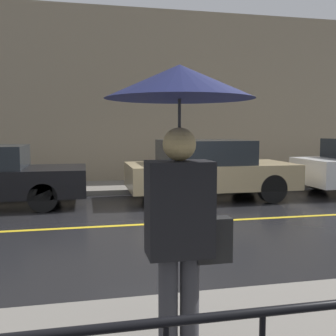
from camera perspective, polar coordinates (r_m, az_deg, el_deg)
ground_plane at (r=7.39m, az=-1.15°, el=-8.09°), size 80.00×80.00×0.00m
sidewalk_far at (r=11.67m, az=-5.27°, el=-2.71°), size 28.00×2.05×0.13m
lane_marking at (r=7.39m, az=-1.15°, el=-8.06°), size 25.20×0.12×0.01m
building_storefront at (r=12.75m, az=-6.01°, el=10.14°), size 28.00×0.30×5.53m
pedestrian at (r=2.53m, az=1.80°, el=4.46°), size 0.96×0.96×2.02m
car_tan at (r=9.92m, az=5.85°, el=-0.15°), size 4.13×1.92×1.49m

